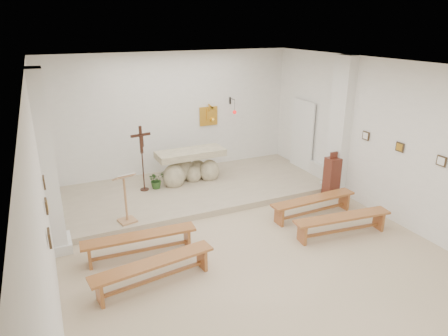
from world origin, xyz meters
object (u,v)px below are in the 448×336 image
lectern (126,198)px  bench_right_second (342,221)px  bench_right_front (313,203)px  bench_left_front (140,240)px  donation_pedestal (332,177)px  crucifix_stand (142,154)px  altar (190,168)px  bench_left_second (154,267)px

lectern → bench_right_second: lectern is taller
bench_right_front → bench_left_front: bearing=178.5°
lectern → donation_pedestal: (5.09, -0.48, -0.19)m
crucifix_stand → bench_right_front: size_ratio=0.79×
altar → donation_pedestal: size_ratio=1.54×
donation_pedestal → bench_left_second: 5.39m
crucifix_stand → bench_left_second: size_ratio=0.78×
lectern → bench_right_second: bearing=-41.0°
crucifix_stand → lectern: bearing=-126.0°
bench_right_front → crucifix_stand: bearing=137.7°
altar → crucifix_stand: crucifix_stand is taller
altar → bench_left_front: bearing=-126.8°
bench_left_front → altar: bearing=57.6°
altar → crucifix_stand: size_ratio=1.09×
bench_right_second → lectern: bearing=157.6°
lectern → donation_pedestal: 5.11m
altar → donation_pedestal: (3.02, -2.17, 0.01)m
lectern → bench_right_front: (3.99, -1.21, -0.38)m
bench_left_front → bench_left_second: 0.98m
lectern → bench_left_front: lectern is taller
bench_left_front → bench_right_second: same height
lectern → crucifix_stand: (0.77, 1.57, 0.41)m
donation_pedestal → lectern: bearing=175.8°
crucifix_stand → bench_left_front: size_ratio=0.78×
crucifix_stand → bench_left_front: bearing=-115.7°
bench_left_second → donation_pedestal: bearing=11.0°
bench_left_second → crucifix_stand: bearing=70.6°
altar → crucifix_stand: bearing=-175.9°
bench_right_front → altar: bearing=122.0°
crucifix_stand → bench_right_second: 5.02m
bench_right_front → bench_left_second: 4.12m
bench_left_second → bench_right_second: same height
altar → bench_right_front: altar is taller
altar → donation_pedestal: 3.72m
bench_left_second → bench_right_second: bearing=-7.6°
bench_right_second → bench_left_second: bearing=-173.5°
bench_right_front → bench_right_second: (0.00, -0.98, 0.00)m
crucifix_stand → bench_left_front: crucifix_stand is taller
altar → bench_left_front: size_ratio=0.85×
bench_left_front → crucifix_stand: bearing=77.6°
donation_pedestal → bench_left_second: size_ratio=0.55×
bench_left_front → bench_left_second: size_ratio=1.00×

